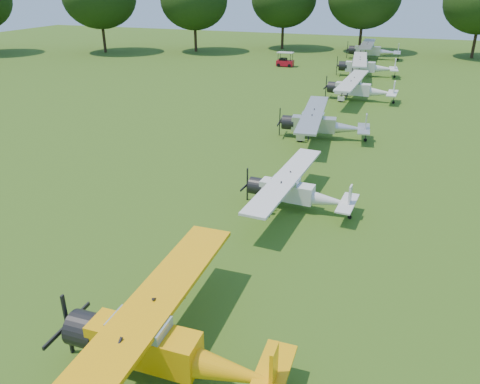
{
  "coord_description": "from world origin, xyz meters",
  "views": [
    {
      "loc": [
        6.21,
        -22.28,
        10.73
      ],
      "look_at": [
        -0.71,
        -3.11,
        1.4
      ],
      "focal_mm": 35.0,
      "sensor_mm": 36.0,
      "label": 1
    }
  ],
  "objects_px": {
    "aircraft_3": "(295,190)",
    "aircraft_6": "(365,65)",
    "aircraft_4": "(321,122)",
    "aircraft_7": "(372,49)",
    "aircraft_5": "(358,87)",
    "aircraft_2": "(160,344)",
    "golf_cart": "(285,62)"
  },
  "relations": [
    {
      "from": "aircraft_2",
      "to": "aircraft_5",
      "type": "bearing_deg",
      "value": 87.43
    },
    {
      "from": "aircraft_2",
      "to": "aircraft_6",
      "type": "height_order",
      "value": "aircraft_6"
    },
    {
      "from": "aircraft_4",
      "to": "aircraft_7",
      "type": "xyz_separation_m",
      "value": [
        -0.16,
        39.29,
        0.18
      ]
    },
    {
      "from": "aircraft_2",
      "to": "aircraft_3",
      "type": "xyz_separation_m",
      "value": [
        0.97,
        12.2,
        -0.23
      ]
    },
    {
      "from": "aircraft_5",
      "to": "aircraft_6",
      "type": "xyz_separation_m",
      "value": [
        -0.76,
        12.65,
        0.06
      ]
    },
    {
      "from": "aircraft_5",
      "to": "aircraft_6",
      "type": "height_order",
      "value": "aircraft_6"
    },
    {
      "from": "aircraft_3",
      "to": "aircraft_6",
      "type": "height_order",
      "value": "aircraft_6"
    },
    {
      "from": "aircraft_5",
      "to": "aircraft_6",
      "type": "bearing_deg",
      "value": 95.84
    },
    {
      "from": "golf_cart",
      "to": "aircraft_5",
      "type": "bearing_deg",
      "value": -54.06
    },
    {
      "from": "aircraft_3",
      "to": "aircraft_4",
      "type": "distance_m",
      "value": 11.97
    },
    {
      "from": "aircraft_3",
      "to": "aircraft_6",
      "type": "bearing_deg",
      "value": 94.67
    },
    {
      "from": "aircraft_5",
      "to": "aircraft_4",
      "type": "bearing_deg",
      "value": -92.6
    },
    {
      "from": "aircraft_5",
      "to": "aircraft_6",
      "type": "distance_m",
      "value": 12.67
    },
    {
      "from": "aircraft_3",
      "to": "aircraft_7",
      "type": "relative_size",
      "value": 0.75
    },
    {
      "from": "aircraft_2",
      "to": "aircraft_3",
      "type": "relative_size",
      "value": 1.21
    },
    {
      "from": "aircraft_3",
      "to": "aircraft_6",
      "type": "xyz_separation_m",
      "value": [
        -0.65,
        37.46,
        0.26
      ]
    },
    {
      "from": "aircraft_2",
      "to": "aircraft_5",
      "type": "xyz_separation_m",
      "value": [
        1.08,
        37.01,
        -0.03
      ]
    },
    {
      "from": "aircraft_3",
      "to": "golf_cart",
      "type": "relative_size",
      "value": 4.16
    },
    {
      "from": "aircraft_6",
      "to": "aircraft_4",
      "type": "bearing_deg",
      "value": -96.81
    },
    {
      "from": "aircraft_3",
      "to": "aircraft_7",
      "type": "height_order",
      "value": "aircraft_7"
    },
    {
      "from": "aircraft_3",
      "to": "aircraft_4",
      "type": "xyz_separation_m",
      "value": [
        -1.02,
        11.93,
        0.16
      ]
    },
    {
      "from": "aircraft_2",
      "to": "aircraft_4",
      "type": "bearing_deg",
      "value": 89.21
    },
    {
      "from": "aircraft_2",
      "to": "golf_cart",
      "type": "relative_size",
      "value": 5.05
    },
    {
      "from": "aircraft_2",
      "to": "aircraft_6",
      "type": "xyz_separation_m",
      "value": [
        0.32,
        49.66,
        0.04
      ]
    },
    {
      "from": "aircraft_2",
      "to": "aircraft_3",
      "type": "height_order",
      "value": "aircraft_2"
    },
    {
      "from": "aircraft_5",
      "to": "golf_cart",
      "type": "xyz_separation_m",
      "value": [
        -11.51,
        16.16,
        -0.63
      ]
    },
    {
      "from": "aircraft_2",
      "to": "aircraft_7",
      "type": "distance_m",
      "value": 63.42
    },
    {
      "from": "aircraft_3",
      "to": "aircraft_5",
      "type": "xyz_separation_m",
      "value": [
        0.11,
        24.81,
        0.2
      ]
    },
    {
      "from": "aircraft_4",
      "to": "aircraft_6",
      "type": "xyz_separation_m",
      "value": [
        0.37,
        25.53,
        0.1
      ]
    },
    {
      "from": "aircraft_6",
      "to": "aircraft_7",
      "type": "xyz_separation_m",
      "value": [
        -0.53,
        13.76,
        0.08
      ]
    },
    {
      "from": "aircraft_2",
      "to": "aircraft_5",
      "type": "relative_size",
      "value": 1.02
    },
    {
      "from": "aircraft_2",
      "to": "aircraft_5",
      "type": "distance_m",
      "value": 37.03
    }
  ]
}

